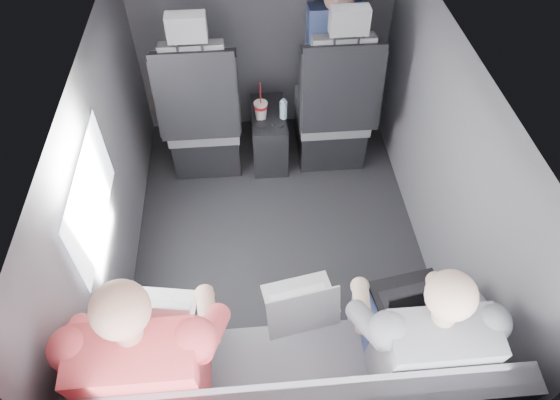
{
  "coord_description": "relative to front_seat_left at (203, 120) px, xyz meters",
  "views": [
    {
      "loc": [
        -0.15,
        -1.89,
        2.58
      ],
      "look_at": [
        0.0,
        -0.05,
        0.52
      ],
      "focal_mm": 32.0,
      "sensor_mm": 36.0,
      "label": 1
    }
  ],
  "objects": [
    {
      "name": "floor",
      "position": [
        0.45,
        -0.84,
        -0.4
      ],
      "size": [
        2.6,
        2.6,
        0.0
      ],
      "primitive_type": "plane",
      "color": "black",
      "rests_on": "ground"
    },
    {
      "name": "ceiling",
      "position": [
        0.45,
        -0.84,
        0.95
      ],
      "size": [
        2.6,
        2.6,
        0.0
      ],
      "primitive_type": "plane",
      "rotation": [
        3.14,
        0.0,
        0.0
      ],
      "color": "#B2B2AD",
      "rests_on": "panel_back"
    },
    {
      "name": "panel_left",
      "position": [
        -0.45,
        -0.84,
        0.27
      ],
      "size": [
        0.02,
        2.6,
        1.35
      ],
      "primitive_type": "cube",
      "color": "#56565B",
      "rests_on": "floor"
    },
    {
      "name": "panel_right",
      "position": [
        1.35,
        -0.84,
        0.27
      ],
      "size": [
        0.02,
        2.6,
        1.35
      ],
      "primitive_type": "cube",
      "color": "#56565B",
      "rests_on": "floor"
    },
    {
      "name": "panel_front",
      "position": [
        0.45,
        0.46,
        0.27
      ],
      "size": [
        1.8,
        0.02,
        1.35
      ],
      "primitive_type": "cube",
      "color": "#56565B",
      "rests_on": "floor"
    },
    {
      "name": "side_window",
      "position": [
        -0.43,
        -1.14,
        0.5
      ],
      "size": [
        0.02,
        0.75,
        0.42
      ],
      "primitive_type": "cube",
      "color": "white",
      "rests_on": "panel_left"
    },
    {
      "name": "seatbelt",
      "position": [
        0.9,
        -0.17,
        0.4
      ],
      "size": [
        0.35,
        0.11,
        0.59
      ],
      "primitive_type": "cube",
      "rotation": [
        -0.14,
        0.49,
        0.0
      ],
      "color": "black",
      "rests_on": "front_seat_right"
    },
    {
      "name": "front_seat_left",
      "position": [
        0.0,
        0.0,
        0.0
      ],
      "size": [
        0.52,
        0.58,
        1.26
      ],
      "color": "black",
      "rests_on": "floor"
    },
    {
      "name": "front_seat_right",
      "position": [
        0.9,
        0.0,
        0.0
      ],
      "size": [
        0.52,
        0.58,
        1.26
      ],
      "color": "black",
      "rests_on": "floor"
    },
    {
      "name": "center_console",
      "position": [
        0.45,
        0.04,
        -0.2
      ],
      "size": [
        0.24,
        0.48,
        0.41
      ],
      "color": "black",
      "rests_on": "floor"
    },
    {
      "name": "rear_bench",
      "position": [
        0.45,
        -1.9,
        -0.09
      ],
      "size": [
        1.6,
        0.57,
        0.92
      ],
      "color": "#5D5D61",
      "rests_on": "floor"
    },
    {
      "name": "soda_cup",
      "position": [
        0.4,
        -0.01,
        0.07
      ],
      "size": [
        0.09,
        0.09,
        0.28
      ],
      "color": "white",
      "rests_on": "center_console"
    },
    {
      "name": "water_bottle",
      "position": [
        0.55,
        -0.01,
        0.07
      ],
      "size": [
        0.05,
        0.05,
        0.15
      ],
      "color": "#A2C8DC",
      "rests_on": "center_console"
    },
    {
      "name": "laptop_white",
      "position": [
        -0.13,
        -1.61,
        0.23
      ],
      "size": [
        0.33,
        0.32,
        0.22
      ],
      "color": "silver",
      "rests_on": "passenger_rear_left"
    },
    {
      "name": "laptop_silver",
      "position": [
        0.49,
        -1.61,
        0.23
      ],
      "size": [
        0.35,
        0.34,
        0.23
      ],
      "color": "#A8A9AD",
      "rests_on": "rear_bench"
    },
    {
      "name": "laptop_black",
      "position": [
        0.99,
        -1.64,
        0.23
      ],
      "size": [
        0.36,
        0.34,
        0.24
      ],
      "color": "black",
      "rests_on": "passenger_rear_right"
    },
    {
      "name": "passenger_rear_left",
      "position": [
        -0.13,
        -1.81,
        0.25
      ],
      "size": [
        0.55,
        0.66,
        1.29
      ],
      "color": "#2E2F33",
      "rests_on": "rear_bench"
    },
    {
      "name": "passenger_rear_right",
      "position": [
        0.94,
        -1.81,
        0.23
      ],
      "size": [
        0.5,
        0.62,
        1.22
      ],
      "color": "navy",
      "rests_on": "rear_bench"
    },
    {
      "name": "passenger_front_right",
      "position": [
        0.92,
        0.26,
        0.35
      ],
      "size": [
        0.39,
        0.39,
        0.77
      ],
      "color": "navy",
      "rests_on": "front_seat_right"
    }
  ]
}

